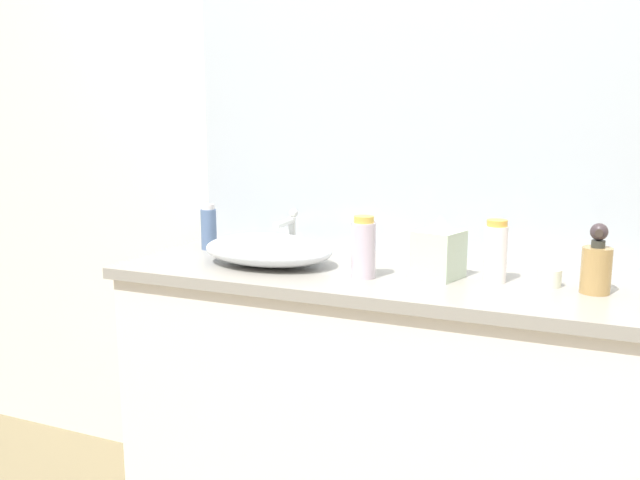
{
  "coord_description": "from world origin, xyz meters",
  "views": [
    {
      "loc": [
        0.48,
        -1.33,
        1.35
      ],
      "look_at": [
        -0.26,
        0.39,
        0.99
      ],
      "focal_mm": 37.35,
      "sensor_mm": 36.0,
      "label": 1
    }
  ],
  "objects_px": {
    "tissue_box": "(439,251)",
    "candle_jar": "(549,277)",
    "sink_basin": "(268,250)",
    "perfume_bottle": "(496,252)",
    "spray_can": "(209,228)",
    "soap_dispenser": "(597,265)",
    "lotion_bottle": "(364,248)"
  },
  "relations": [
    {
      "from": "sink_basin",
      "to": "soap_dispenser",
      "type": "bearing_deg",
      "value": 2.13
    },
    {
      "from": "sink_basin",
      "to": "lotion_bottle",
      "type": "relative_size",
      "value": 2.34
    },
    {
      "from": "sink_basin",
      "to": "lotion_bottle",
      "type": "height_order",
      "value": "lotion_bottle"
    },
    {
      "from": "perfume_bottle",
      "to": "tissue_box",
      "type": "height_order",
      "value": "tissue_box"
    },
    {
      "from": "lotion_bottle",
      "to": "spray_can",
      "type": "bearing_deg",
      "value": 164.26
    },
    {
      "from": "spray_can",
      "to": "lotion_bottle",
      "type": "bearing_deg",
      "value": -15.74
    },
    {
      "from": "lotion_bottle",
      "to": "perfume_bottle",
      "type": "height_order",
      "value": "lotion_bottle"
    },
    {
      "from": "soap_dispenser",
      "to": "spray_can",
      "type": "distance_m",
      "value": 1.18
    },
    {
      "from": "candle_jar",
      "to": "tissue_box",
      "type": "bearing_deg",
      "value": -175.35
    },
    {
      "from": "spray_can",
      "to": "candle_jar",
      "type": "distance_m",
      "value": 1.07
    },
    {
      "from": "sink_basin",
      "to": "perfume_bottle",
      "type": "xyz_separation_m",
      "value": [
        0.65,
        0.05,
        0.04
      ]
    },
    {
      "from": "lotion_bottle",
      "to": "perfume_bottle",
      "type": "xyz_separation_m",
      "value": [
        0.33,
        0.09,
        -0.0
      ]
    },
    {
      "from": "soap_dispenser",
      "to": "candle_jar",
      "type": "xyz_separation_m",
      "value": [
        -0.11,
        0.03,
        -0.05
      ]
    },
    {
      "from": "lotion_bottle",
      "to": "candle_jar",
      "type": "bearing_deg",
      "value": 12.26
    },
    {
      "from": "perfume_bottle",
      "to": "spray_can",
      "type": "relative_size",
      "value": 1.11
    },
    {
      "from": "spray_can",
      "to": "soap_dispenser",
      "type": "bearing_deg",
      "value": -4.59
    },
    {
      "from": "tissue_box",
      "to": "candle_jar",
      "type": "bearing_deg",
      "value": 4.65
    },
    {
      "from": "perfume_bottle",
      "to": "sink_basin",
      "type": "bearing_deg",
      "value": -175.33
    },
    {
      "from": "perfume_bottle",
      "to": "lotion_bottle",
      "type": "bearing_deg",
      "value": -164.49
    },
    {
      "from": "spray_can",
      "to": "candle_jar",
      "type": "relative_size",
      "value": 2.39
    },
    {
      "from": "soap_dispenser",
      "to": "perfume_bottle",
      "type": "xyz_separation_m",
      "value": [
        -0.25,
        0.02,
        0.01
      ]
    },
    {
      "from": "perfume_bottle",
      "to": "candle_jar",
      "type": "bearing_deg",
      "value": 3.93
    },
    {
      "from": "sink_basin",
      "to": "candle_jar",
      "type": "bearing_deg",
      "value": 4.54
    },
    {
      "from": "soap_dispenser",
      "to": "tissue_box",
      "type": "bearing_deg",
      "value": 179.17
    },
    {
      "from": "tissue_box",
      "to": "spray_can",
      "type": "bearing_deg",
      "value": 173.53
    },
    {
      "from": "candle_jar",
      "to": "spray_can",
      "type": "bearing_deg",
      "value": 176.48
    },
    {
      "from": "sink_basin",
      "to": "tissue_box",
      "type": "bearing_deg",
      "value": 4.47
    },
    {
      "from": "spray_can",
      "to": "perfume_bottle",
      "type": "bearing_deg",
      "value": -4.6
    },
    {
      "from": "soap_dispenser",
      "to": "candle_jar",
      "type": "distance_m",
      "value": 0.12
    },
    {
      "from": "tissue_box",
      "to": "candle_jar",
      "type": "distance_m",
      "value": 0.29
    },
    {
      "from": "sink_basin",
      "to": "candle_jar",
      "type": "height_order",
      "value": "sink_basin"
    },
    {
      "from": "tissue_box",
      "to": "candle_jar",
      "type": "xyz_separation_m",
      "value": [
        0.28,
        0.02,
        -0.05
      ]
    }
  ]
}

